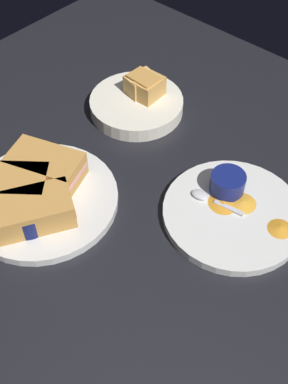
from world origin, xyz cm
name	(u,v)px	position (x,y,z in cm)	size (l,w,h in cm)	color
ground_plane	(120,190)	(0.00, 0.00, -1.50)	(110.00, 110.00, 3.00)	black
plate_sandwich_main	(42,200)	(-7.28, -12.17, 0.80)	(26.82, 26.82, 1.60)	silver
sandwich_half_near	(46,166)	(-10.38, -8.13, 4.00)	(14.84, 11.51, 4.80)	#C68C42
sandwich_half_far	(10,186)	(-11.32, -15.27, 4.00)	(14.86, 14.14, 4.80)	#C68C42
sandwich_half_extra	(33,211)	(-4.17, -16.21, 4.00)	(13.13, 15.06, 4.80)	#C68C42
ramekin_dark_sauce	(27,216)	(-4.39, -17.47, 3.59)	(7.04, 7.04, 3.70)	#0C144C
spoon_by_dark_ramekin	(51,201)	(-5.08, -11.93, 1.96)	(2.70, 9.96, 0.80)	silver
plate_chips_companion	(233,214)	(19.69, 7.60, 0.80)	(24.25, 24.25, 1.60)	silver
ramekin_light_gravy	(228,183)	(16.06, 10.63, 3.64)	(6.12, 6.12, 3.79)	navy
spoon_by_gravy_ramekin	(207,198)	(14.70, 6.69, 1.96)	(9.96, 3.24, 0.80)	silver
plantain_chip_scatter	(244,208)	(20.84, 9.05, 1.90)	(16.56, 8.75, 0.60)	orange
bread_basket_rear	(138,101)	(-11.83, 18.15, 2.31)	(19.46, 19.46, 7.43)	silver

